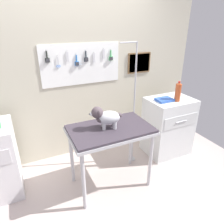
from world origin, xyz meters
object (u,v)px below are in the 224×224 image
(cabinet_right, at_px, (168,126))
(grooming_table, at_px, (110,134))
(soda_bottle, at_px, (178,92))
(dog, at_px, (105,117))
(grooming_arm, at_px, (133,111))

(cabinet_right, bearing_deg, grooming_table, -165.35)
(soda_bottle, bearing_deg, cabinet_right, 104.28)
(dog, bearing_deg, grooming_table, -19.88)
(soda_bottle, bearing_deg, grooming_table, -170.18)
(grooming_table, relative_size, grooming_arm, 0.56)
(grooming_table, bearing_deg, cabinet_right, 14.65)
(grooming_arm, relative_size, dog, 4.75)
(dog, relative_size, cabinet_right, 0.41)
(grooming_table, bearing_deg, soda_bottle, 9.82)
(dog, bearing_deg, soda_bottle, 8.48)
(dog, distance_m, cabinet_right, 1.34)
(grooming_table, relative_size, soda_bottle, 3.37)
(grooming_table, xyz_separation_m, grooming_arm, (0.51, 0.33, 0.08))
(soda_bottle, bearing_deg, grooming_arm, 169.26)
(grooming_arm, relative_size, soda_bottle, 5.98)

